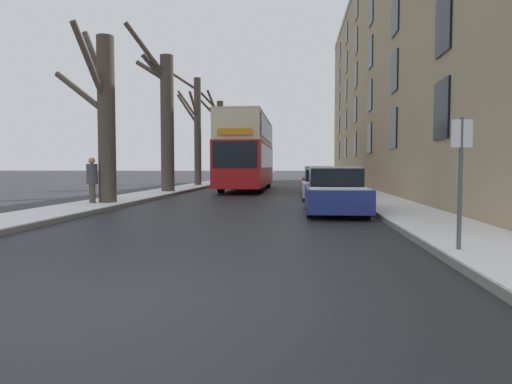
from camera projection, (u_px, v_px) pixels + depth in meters
The scene contains 15 objects.
ground_plane at pixel (110, 305), 4.85m from camera, with size 320.00×320.00×0.00m, color #28282D.
sidewalk_left at pixel (240, 178), 58.02m from camera, with size 2.11×130.00×0.16m.
sidewalk_right at pixel (324, 178), 57.06m from camera, with size 2.11×130.00×0.16m.
terrace_facade_right at pixel (431, 69), 30.46m from camera, with size 9.10×47.51×16.01m.
bare_tree_left_0 at pixel (104, 115), 16.73m from camera, with size 2.49×2.27×6.52m.
bare_tree_left_1 at pixel (165, 118), 24.40m from camera, with size 2.23×2.60×8.68m.
bare_tree_left_2 at pixel (196, 128), 32.76m from camera, with size 2.50×2.29×8.46m.
bare_tree_left_3 at pixel (219, 137), 41.23m from camera, with size 2.28×2.05×8.18m.
double_decker_bus at pixel (247, 150), 28.68m from camera, with size 2.57×11.65×4.51m.
parked_car_0 at pixel (335, 192), 14.32m from camera, with size 1.82×4.31×1.47m.
parked_car_1 at pixel (323, 185), 20.62m from camera, with size 1.89×4.05×1.40m.
parked_car_2 at pixel (318, 181), 25.74m from camera, with size 1.75×4.10×1.50m.
oncoming_van at pixel (256, 168), 45.07m from camera, with size 2.01×5.52×2.52m.
pedestrian_left_sidewalk at pixel (92, 180), 16.59m from camera, with size 0.39×0.39×1.81m.
street_sign_post at pixel (460, 178), 7.19m from camera, with size 0.32×0.07×2.24m.
Camera 1 is at (1.99, -4.61, 1.47)m, focal length 32.00 mm.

